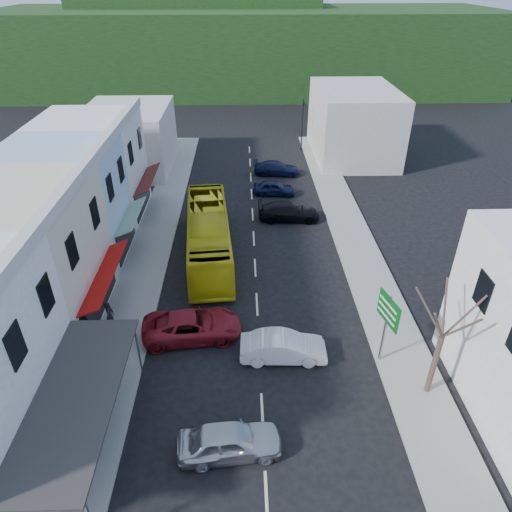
{
  "coord_description": "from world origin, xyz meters",
  "views": [
    {
      "loc": [
        -0.68,
        -17.86,
        17.26
      ],
      "look_at": [
        0.0,
        6.0,
        2.2
      ],
      "focal_mm": 32.0,
      "sensor_mm": 36.0,
      "label": 1
    }
  ],
  "objects_px": {
    "bus": "(209,237)",
    "pedestrian_left": "(110,317)",
    "car_silver": "(230,441)",
    "street_tree": "(442,337)",
    "traffic_signal": "(302,125)",
    "car_white": "(283,348)",
    "car_red": "(192,326)",
    "direction_sign": "(385,330)"
  },
  "relations": [
    {
      "from": "bus",
      "to": "pedestrian_left",
      "type": "bearing_deg",
      "value": -127.7
    },
    {
      "from": "car_silver",
      "to": "street_tree",
      "type": "bearing_deg",
      "value": -77.92
    },
    {
      "from": "street_tree",
      "to": "traffic_signal",
      "type": "relative_size",
      "value": 1.28
    },
    {
      "from": "car_white",
      "to": "car_red",
      "type": "height_order",
      "value": "same"
    },
    {
      "from": "car_white",
      "to": "direction_sign",
      "type": "height_order",
      "value": "direction_sign"
    },
    {
      "from": "car_white",
      "to": "street_tree",
      "type": "bearing_deg",
      "value": -108.73
    },
    {
      "from": "car_silver",
      "to": "car_white",
      "type": "bearing_deg",
      "value": -31.39
    },
    {
      "from": "car_silver",
      "to": "street_tree",
      "type": "height_order",
      "value": "street_tree"
    },
    {
      "from": "car_red",
      "to": "direction_sign",
      "type": "relative_size",
      "value": 1.09
    },
    {
      "from": "bus",
      "to": "car_silver",
      "type": "xyz_separation_m",
      "value": [
        1.75,
        -15.64,
        -0.85
      ]
    },
    {
      "from": "bus",
      "to": "car_white",
      "type": "bearing_deg",
      "value": -71.66
    },
    {
      "from": "car_white",
      "to": "car_red",
      "type": "distance_m",
      "value": 5.16
    },
    {
      "from": "car_white",
      "to": "pedestrian_left",
      "type": "relative_size",
      "value": 2.59
    },
    {
      "from": "bus",
      "to": "traffic_signal",
      "type": "xyz_separation_m",
      "value": [
        8.99,
        22.05,
        1.22
      ]
    },
    {
      "from": "car_silver",
      "to": "street_tree",
      "type": "xyz_separation_m",
      "value": [
        9.38,
        2.95,
        2.84
      ]
    },
    {
      "from": "bus",
      "to": "traffic_signal",
      "type": "height_order",
      "value": "traffic_signal"
    },
    {
      "from": "direction_sign",
      "to": "traffic_signal",
      "type": "distance_m",
      "value": 32.65
    },
    {
      "from": "car_red",
      "to": "street_tree",
      "type": "xyz_separation_m",
      "value": [
        11.56,
        -4.29,
        2.84
      ]
    },
    {
      "from": "car_silver",
      "to": "traffic_signal",
      "type": "bearing_deg",
      "value": -16.24
    },
    {
      "from": "bus",
      "to": "street_tree",
      "type": "bearing_deg",
      "value": -53.76
    },
    {
      "from": "car_white",
      "to": "direction_sign",
      "type": "bearing_deg",
      "value": -92.91
    },
    {
      "from": "car_silver",
      "to": "direction_sign",
      "type": "height_order",
      "value": "direction_sign"
    },
    {
      "from": "direction_sign",
      "to": "car_white",
      "type": "bearing_deg",
      "value": 161.82
    },
    {
      "from": "bus",
      "to": "car_red",
      "type": "relative_size",
      "value": 2.52
    },
    {
      "from": "car_red",
      "to": "car_white",
      "type": "bearing_deg",
      "value": -116.43
    },
    {
      "from": "direction_sign",
      "to": "car_silver",
      "type": "bearing_deg",
      "value": -160.15
    },
    {
      "from": "pedestrian_left",
      "to": "traffic_signal",
      "type": "distance_m",
      "value": 33.01
    },
    {
      "from": "car_red",
      "to": "street_tree",
      "type": "height_order",
      "value": "street_tree"
    },
    {
      "from": "bus",
      "to": "car_white",
      "type": "relative_size",
      "value": 2.64
    },
    {
      "from": "bus",
      "to": "car_red",
      "type": "height_order",
      "value": "bus"
    },
    {
      "from": "bus",
      "to": "street_tree",
      "type": "distance_m",
      "value": 17.0
    },
    {
      "from": "car_silver",
      "to": "street_tree",
      "type": "distance_m",
      "value": 10.23
    },
    {
      "from": "car_silver",
      "to": "traffic_signal",
      "type": "height_order",
      "value": "traffic_signal"
    },
    {
      "from": "pedestrian_left",
      "to": "car_red",
      "type": "bearing_deg",
      "value": -97.38
    },
    {
      "from": "car_silver",
      "to": "car_white",
      "type": "xyz_separation_m",
      "value": [
        2.65,
        5.44,
        0.0
      ]
    },
    {
      "from": "car_silver",
      "to": "direction_sign",
      "type": "bearing_deg",
      "value": -61.83
    },
    {
      "from": "car_white",
      "to": "pedestrian_left",
      "type": "distance_m",
      "value": 9.71
    },
    {
      "from": "street_tree",
      "to": "pedestrian_left",
      "type": "bearing_deg",
      "value": 163.12
    },
    {
      "from": "car_red",
      "to": "bus",
      "type": "bearing_deg",
      "value": -8.96
    },
    {
      "from": "traffic_signal",
      "to": "car_silver",
      "type": "bearing_deg",
      "value": 60.81
    },
    {
      "from": "bus",
      "to": "car_red",
      "type": "bearing_deg",
      "value": -97.96
    },
    {
      "from": "pedestrian_left",
      "to": "direction_sign",
      "type": "distance_m",
      "value": 14.68
    }
  ]
}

